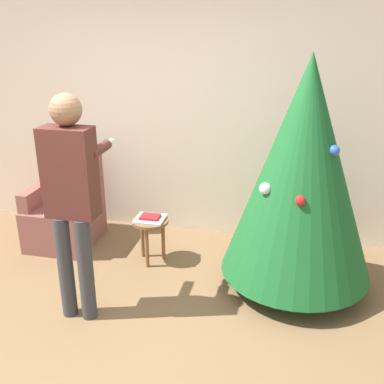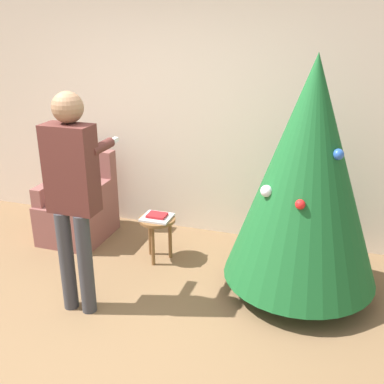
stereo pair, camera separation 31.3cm
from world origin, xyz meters
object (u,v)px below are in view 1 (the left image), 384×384
(christmas_tree, at_px, (303,170))
(person_standing, at_px, (71,190))
(armchair, at_px, (66,212))
(side_stool, at_px, (150,227))

(christmas_tree, height_order, person_standing, christmas_tree)
(person_standing, bearing_deg, armchair, 122.16)
(armchair, xyz_separation_m, person_standing, (0.72, -1.15, 0.74))
(person_standing, bearing_deg, christmas_tree, 25.08)
(christmas_tree, bearing_deg, person_standing, -154.92)
(armchair, bearing_deg, side_stool, -12.53)
(armchair, bearing_deg, person_standing, -57.84)
(person_standing, relative_size, side_stool, 3.99)
(christmas_tree, relative_size, armchair, 2.19)
(side_stool, bearing_deg, armchair, 167.47)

